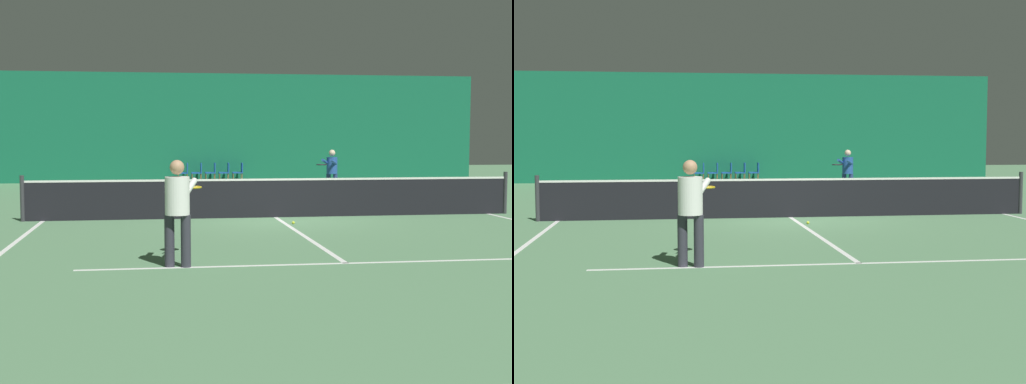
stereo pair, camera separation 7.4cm
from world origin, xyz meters
TOP-DOWN VIEW (x-y plane):
  - ground_plane at (0.00, 0.00)m, footprint 60.00×60.00m
  - backdrop_curtain at (0.00, 14.11)m, footprint 23.00×0.12m
  - court_line_baseline_far at (0.00, 11.90)m, footprint 11.00×0.10m
  - court_line_service_far at (0.00, 6.40)m, footprint 8.25×0.10m
  - court_line_service_near at (0.00, -6.40)m, footprint 8.25×0.10m
  - court_line_sideline_left at (-5.50, 0.00)m, footprint 0.10×23.80m
  - court_line_sideline_right at (5.50, 0.00)m, footprint 0.10×23.80m
  - court_line_centre at (0.00, 0.00)m, footprint 0.10×12.80m
  - tennis_net at (0.00, 0.00)m, footprint 12.00×0.10m
  - player_near at (-2.58, -6.28)m, footprint 0.70×1.37m
  - player_far at (2.83, 5.63)m, footprint 1.02×1.26m
  - courtside_chair_0 at (-1.61, 13.56)m, footprint 0.44×0.44m
  - courtside_chair_1 at (-1.02, 13.56)m, footprint 0.44×0.44m
  - courtside_chair_2 at (-0.43, 13.56)m, footprint 0.44×0.44m
  - courtside_chair_3 at (0.16, 13.56)m, footprint 0.44×0.44m
  - courtside_chair_4 at (0.75, 13.56)m, footprint 0.44×0.44m
  - tennis_ball at (0.17, -1.39)m, footprint 0.07×0.07m

SIDE VIEW (x-z plane):
  - ground_plane at x=0.00m, z-range 0.00..0.00m
  - court_line_baseline_far at x=0.00m, z-range 0.00..0.00m
  - court_line_service_far at x=0.00m, z-range 0.00..0.00m
  - court_line_service_near at x=0.00m, z-range 0.00..0.00m
  - court_line_sideline_left at x=-5.50m, z-range 0.00..0.00m
  - court_line_sideline_right at x=5.50m, z-range 0.00..0.00m
  - court_line_centre at x=0.00m, z-range 0.00..0.00m
  - tennis_ball at x=0.17m, z-range 0.00..0.07m
  - courtside_chair_0 at x=-1.61m, z-range 0.07..0.91m
  - courtside_chair_1 at x=-1.02m, z-range 0.07..0.91m
  - courtside_chair_2 at x=-0.43m, z-range 0.07..0.91m
  - courtside_chair_3 at x=0.16m, z-range 0.07..0.91m
  - courtside_chair_4 at x=0.75m, z-range 0.07..0.91m
  - tennis_net at x=0.00m, z-range -0.02..1.05m
  - player_far at x=2.83m, z-range 0.13..1.67m
  - player_near at x=-2.58m, z-range 0.13..1.75m
  - backdrop_curtain at x=0.00m, z-range 0.00..4.71m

